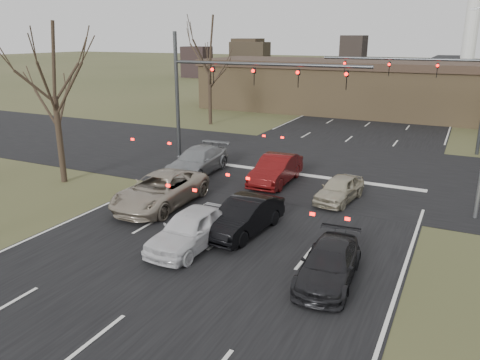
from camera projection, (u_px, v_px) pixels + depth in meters
The scene contains 15 objects.
ground at pixel (179, 273), 15.92m from camera, with size 360.00×360.00×0.00m, color #3F4424.
road_main at pixel (409, 92), 67.38m from camera, with size 14.00×300.00×0.02m, color black.
road_cross at pixel (314, 167), 28.78m from camera, with size 200.00×14.00×0.02m, color black.
building at pixel (404, 89), 46.88m from camera, with size 42.40×10.40×5.30m.
mast_arm_near at pixel (223, 82), 27.78m from camera, with size 12.12×0.24×8.00m.
mast_arm_far at pixel (441, 78), 31.56m from camera, with size 11.12×0.24×8.00m.
tree_left_near at pixel (50, 59), 23.98m from camera, with size 5.10×5.10×8.50m.
tree_left_far at pixel (209, 40), 40.68m from camera, with size 5.70×5.70×9.50m.
car_silver_suv at pixel (160, 190), 21.99m from camera, with size 2.57×5.58×1.55m, color #A59986.
car_white_sedan at pixel (191, 229), 17.68m from camera, with size 1.75×4.35×1.48m, color silver.
car_black_hatch at pixel (244, 216), 18.97m from camera, with size 1.52×4.36×1.44m, color black.
car_charcoal_sedan at pixel (329, 264), 15.25m from camera, with size 1.69×4.15×1.20m, color black.
car_grey_ahead at pixel (198, 161), 27.25m from camera, with size 2.10×5.17×1.50m, color gray.
car_red_ahead at pixel (276, 170), 25.40m from camera, with size 1.62×4.65×1.53m, color #4F0B0B.
car_silver_ahead at pixel (340, 189), 22.66m from camera, with size 1.48×3.67×1.25m, color #B4AC92.
Camera 1 is at (8.16, -11.91, 7.72)m, focal length 35.00 mm.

